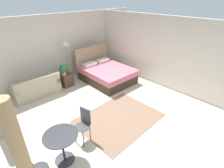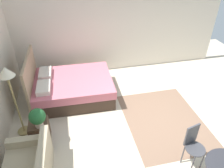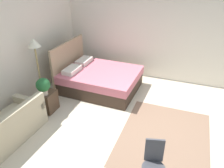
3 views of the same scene
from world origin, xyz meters
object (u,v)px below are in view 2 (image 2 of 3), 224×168
at_px(nightstand, 40,132).
at_px(cafe_chair_near_window, 193,143).
at_px(potted_plant, 37,117).
at_px(bed, 71,87).
at_px(floor_lamp, 8,80).

distance_m(nightstand, cafe_chair_near_window, 3.07).
relative_size(nightstand, cafe_chair_near_window, 0.56).
xyz_separation_m(potted_plant, cafe_chair_near_window, (-1.10, -2.77, -0.20)).
height_order(bed, potted_plant, bed).
bearing_deg(bed, cafe_chair_near_window, -141.74).
xyz_separation_m(nightstand, cafe_chair_near_window, (-1.20, -2.81, 0.29)).
xyz_separation_m(nightstand, floor_lamp, (0.36, 0.40, 1.12)).
relative_size(bed, nightstand, 4.16).
height_order(nightstand, potted_plant, potted_plant).
bearing_deg(nightstand, floor_lamp, 48.20).
bearing_deg(potted_plant, bed, -24.56).
distance_m(potted_plant, floor_lamp, 0.90).
bearing_deg(cafe_chair_near_window, floor_lamp, 64.12).
relative_size(bed, floor_lamp, 1.27).
xyz_separation_m(bed, nightstand, (-1.43, 0.74, -0.06)).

